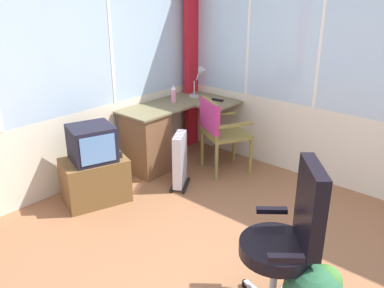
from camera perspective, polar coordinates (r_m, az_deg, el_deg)
The scene contains 12 objects.
ground at distance 3.41m, azimuth 6.54°, elevation -18.34°, with size 5.01×5.55×0.06m, color #8F5E3C.
north_window_panel at distance 4.42m, azimuth -18.19°, elevation 9.57°, with size 4.01×0.07×2.62m.
east_window_panel at distance 4.54m, azimuth 22.54°, elevation 9.35°, with size 0.07×4.55×2.62m.
curtain_corner at distance 5.53m, azimuth -0.00°, elevation 12.41°, with size 0.25×0.07×2.52m, color red.
desk at distance 4.93m, azimuth -5.85°, elevation 0.87°, with size 1.38×0.88×0.75m.
desk_lamp at distance 5.34m, azimuth 1.28°, elevation 9.42°, with size 0.22×0.19×0.40m.
tv_remote at distance 5.19m, azimuth 3.58°, elevation 6.14°, with size 0.04×0.15×0.02m, color black.
spray_bottle at distance 5.11m, azimuth -2.58°, elevation 6.98°, with size 0.06×0.06×0.22m.
wooden_armchair at distance 4.79m, azimuth 3.54°, elevation 2.53°, with size 0.65×0.65×0.91m.
office_chair at distance 2.80m, azimuth 13.64°, elevation -11.89°, with size 0.61×0.61×1.12m.
tv_on_stand at distance 4.33m, azimuth -13.43°, elevation -3.31°, with size 0.75×0.62×0.83m.
space_heater at distance 4.54m, azimuth -1.66°, elevation -2.19°, with size 0.40×0.33×0.63m.
Camera 1 is at (-2.18, -1.44, 2.16)m, focal length 38.30 mm.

